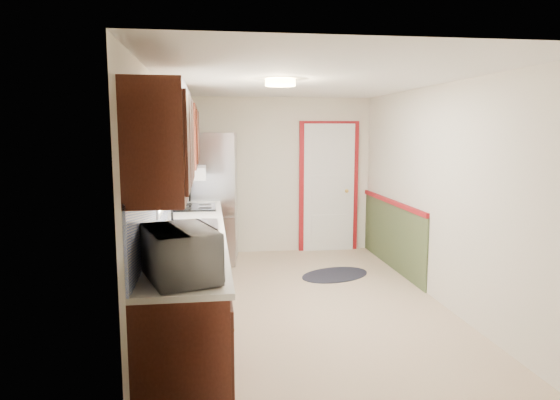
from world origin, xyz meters
name	(u,v)px	position (x,y,z in m)	size (l,w,h in m)	color
room_shell	(306,197)	(0.00, 0.00, 1.20)	(3.20, 5.20, 2.52)	tan
kitchen_run	(187,242)	(-1.24, -0.29, 0.81)	(0.63, 4.00, 2.20)	#34130B
back_wall_trim	(342,197)	(0.99, 2.21, 0.89)	(1.12, 2.30, 2.08)	maroon
ceiling_fixture	(280,83)	(-0.30, -0.20, 2.36)	(0.30, 0.30, 0.06)	#FFD88C
microwave	(181,248)	(-1.20, -1.95, 1.15)	(0.61, 0.34, 0.41)	white
refrigerator	(209,198)	(-1.02, 2.05, 0.93)	(0.85, 0.82, 1.87)	#B7B7BC
rug	(335,275)	(0.61, 1.06, 0.01)	(0.97, 0.62, 0.01)	black
cooktop	(195,207)	(-1.19, 1.07, 0.95)	(0.51, 0.61, 0.02)	black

